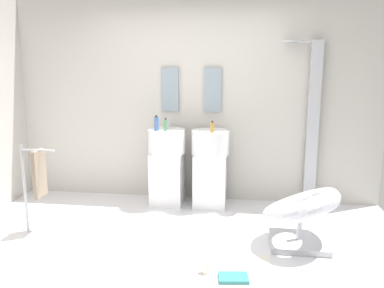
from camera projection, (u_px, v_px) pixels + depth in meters
The scene contains 15 objects.
ground_plane at pixel (169, 254), 3.80m from camera, with size 4.80×3.60×0.04m, color silver.
rear_partition at pixel (192, 101), 5.14m from camera, with size 4.80×0.10×2.60m, color beige.
pedestal_sink_left at pixel (167, 164), 5.02m from camera, with size 0.47×0.47×1.07m.
pedestal_sink_right at pixel (210, 166), 4.94m from camera, with size 0.47×0.47×1.07m.
vanity_mirror_left at pixel (170, 90), 5.08m from camera, with size 0.22×0.03×0.56m, color #8C9EA8.
vanity_mirror_right at pixel (213, 90), 5.00m from camera, with size 0.22×0.03×0.56m, color #8C9EA8.
shower_column at pixel (312, 121), 4.86m from camera, with size 0.49×0.24×2.05m.
lounge_chair at pixel (300, 212), 3.87m from camera, with size 1.07×1.07×0.65m.
towel_rack at pixel (37, 175), 4.12m from camera, with size 0.37×0.22×0.95m.
area_rug at pixel (218, 270), 3.44m from camera, with size 0.92×0.65×0.01m, color white.
magazine_teal at pixel (233, 278), 3.29m from camera, with size 0.25×0.16×0.03m, color teal.
coffee_mug at pixel (206, 267), 3.39m from camera, with size 0.08×0.08×0.11m, color white.
soap_bottle_blue at pixel (156, 124), 4.82m from camera, with size 0.06×0.06×0.19m.
soap_bottle_amber at pixel (212, 127), 4.69m from camera, with size 0.05×0.05×0.14m.
soap_bottle_green at pixel (166, 125), 4.80m from camera, with size 0.04×0.04×0.16m.
Camera 1 is at (0.69, -3.45, 1.77)m, focal length 37.01 mm.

